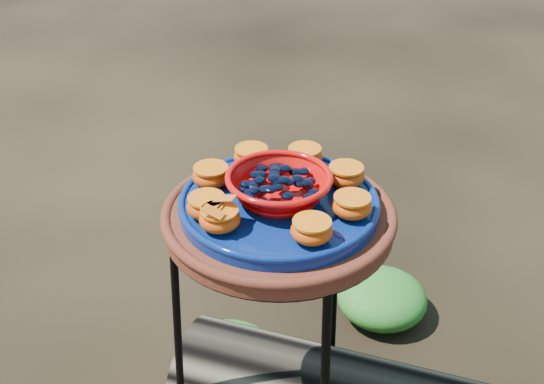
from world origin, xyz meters
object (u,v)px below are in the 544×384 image
Objects in this scene: terracotta_saucer at (279,219)px; cobalt_plate at (279,205)px; red_bowl at (279,188)px; plant_stand at (278,367)px.

terracotta_saucer is 0.03m from cobalt_plate.
red_bowl is at bearing 0.00° from cobalt_plate.
cobalt_plate is (0.00, 0.00, 0.39)m from plant_stand.
cobalt_plate is at bearing 0.00° from red_bowl.
plant_stand is 0.39m from cobalt_plate.
terracotta_saucer is 2.33× the size of red_bowl.
red_bowl reaches higher than cobalt_plate.
red_bowl is (0.00, 0.00, 0.06)m from terracotta_saucer.
red_bowl is (0.00, 0.00, 0.04)m from cobalt_plate.
cobalt_plate is at bearing 0.00° from terracotta_saucer.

